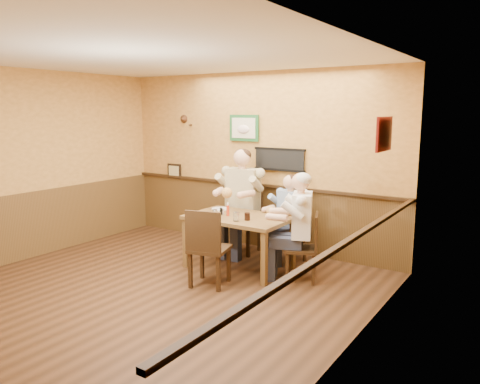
# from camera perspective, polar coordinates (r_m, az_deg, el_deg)

# --- Properties ---
(room) EXTENTS (5.02, 5.03, 2.81)m
(room) POSITION_cam_1_polar(r_m,az_deg,el_deg) (5.55, -9.58, 4.54)
(room) COLOR #331E0F
(room) RESTS_ON ground
(dining_table) EXTENTS (1.40, 0.90, 0.75)m
(dining_table) POSITION_cam_1_polar(r_m,az_deg,el_deg) (6.52, -0.12, -3.73)
(dining_table) COLOR brown
(dining_table) RESTS_ON ground
(chair_back_left) EXTENTS (0.51, 0.51, 1.02)m
(chair_back_left) POSITION_cam_1_polar(r_m,az_deg,el_deg) (7.28, 0.36, -3.48)
(chair_back_left) COLOR #352210
(chair_back_left) RESTS_ON ground
(chair_back_right) EXTENTS (0.47, 0.47, 0.81)m
(chair_back_right) POSITION_cam_1_polar(r_m,az_deg,el_deg) (6.93, 6.17, -5.12)
(chair_back_right) COLOR #352210
(chair_back_right) RESTS_ON ground
(chair_right_end) EXTENTS (0.54, 0.54, 0.89)m
(chair_right_end) POSITION_cam_1_polar(r_m,az_deg,el_deg) (6.16, 7.49, -6.67)
(chair_right_end) COLOR #352210
(chair_right_end) RESTS_ON ground
(chair_near_side) EXTENTS (0.57, 0.57, 1.00)m
(chair_near_side) POSITION_cam_1_polar(r_m,az_deg,el_deg) (5.94, -3.72, -6.68)
(chair_near_side) COLOR #352210
(chair_near_side) RESTS_ON ground
(diner_tan_shirt) EXTENTS (0.73, 0.73, 1.46)m
(diner_tan_shirt) POSITION_cam_1_polar(r_m,az_deg,el_deg) (7.23, 0.36, -1.79)
(diner_tan_shirt) COLOR #C1B285
(diner_tan_shirt) RESTS_ON ground
(diner_blue_polo) EXTENTS (0.68, 0.68, 1.15)m
(diner_blue_polo) POSITION_cam_1_polar(r_m,az_deg,el_deg) (6.89, 6.19, -3.73)
(diner_blue_polo) COLOR #7C96BB
(diner_blue_polo) RESTS_ON ground
(diner_white_elder) EXTENTS (0.77, 0.77, 1.27)m
(diner_white_elder) POSITION_cam_1_polar(r_m,az_deg,el_deg) (6.11, 7.53, -4.95)
(diner_white_elder) COLOR white
(diner_white_elder) RESTS_ON ground
(water_glass_left) EXTENTS (0.09, 0.09, 0.11)m
(water_glass_left) POSITION_cam_1_polar(r_m,az_deg,el_deg) (6.42, -3.07, -2.62)
(water_glass_left) COLOR silver
(water_glass_left) RESTS_ON dining_table
(water_glass_mid) EXTENTS (0.10, 0.10, 0.12)m
(water_glass_mid) POSITION_cam_1_polar(r_m,az_deg,el_deg) (6.18, -0.46, -3.02)
(water_glass_mid) COLOR white
(water_glass_mid) RESTS_ON dining_table
(cola_tumbler) EXTENTS (0.08, 0.08, 0.10)m
(cola_tumbler) POSITION_cam_1_polar(r_m,az_deg,el_deg) (6.24, 0.89, -3.00)
(cola_tumbler) COLOR black
(cola_tumbler) RESTS_ON dining_table
(hot_sauce_bottle) EXTENTS (0.04, 0.04, 0.17)m
(hot_sauce_bottle) POSITION_cam_1_polar(r_m,az_deg,el_deg) (6.50, -1.49, -2.19)
(hot_sauce_bottle) COLOR red
(hot_sauce_bottle) RESTS_ON dining_table
(salt_shaker) EXTENTS (0.04, 0.04, 0.08)m
(salt_shaker) POSITION_cam_1_polar(r_m,az_deg,el_deg) (6.61, -2.10, -2.35)
(salt_shaker) COLOR white
(salt_shaker) RESTS_ON dining_table
(pepper_shaker) EXTENTS (0.05, 0.05, 0.10)m
(pepper_shaker) POSITION_cam_1_polar(r_m,az_deg,el_deg) (6.57, -2.31, -2.36)
(pepper_shaker) COLOR black
(pepper_shaker) RESTS_ON dining_table
(plate_far_left) EXTENTS (0.30, 0.30, 0.02)m
(plate_far_left) POSITION_cam_1_polar(r_m,az_deg,el_deg) (6.93, -2.41, -2.07)
(plate_far_left) COLOR white
(plate_far_left) RESTS_ON dining_table
(plate_far_right) EXTENTS (0.31, 0.31, 0.02)m
(plate_far_right) POSITION_cam_1_polar(r_m,az_deg,el_deg) (6.47, 4.44, -2.94)
(plate_far_right) COLOR white
(plate_far_right) RESTS_ON dining_table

